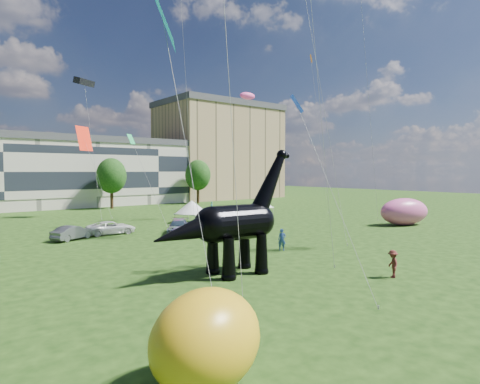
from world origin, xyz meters
TOP-DOWN VIEW (x-y plane):
  - ground at (0.00, 0.00)m, footprint 220.00×220.00m
  - apartment_block at (40.00, 65.00)m, footprint 28.00×18.00m
  - tree_mid_right at (8.00, 53.00)m, footprint 5.20×5.20m
  - tree_far_right at (26.00, 53.00)m, footprint 5.20×5.20m
  - dinosaur_sculpture at (-2.97, 3.95)m, footprint 10.30×2.95m
  - car_grey at (-7.03, 23.80)m, footprint 4.43×3.20m
  - car_white at (-2.86, 24.79)m, footprint 5.04×2.47m
  - car_dark at (2.76, 20.63)m, footprint 4.56×5.37m
  - gazebo_near at (8.66, 27.48)m, footprint 5.49×5.49m
  - gazebo_far at (21.95, 29.25)m, footprint 4.44×4.44m
  - inflatable_pink at (27.83, 9.33)m, footprint 7.35×5.29m
  - inflatable_yellow at (-11.77, -6.31)m, footprint 4.80×4.27m
  - visitors at (-0.34, 13.75)m, footprint 48.85×40.69m

SIDE VIEW (x-z plane):
  - ground at x=0.00m, z-range 0.00..0.00m
  - car_white at x=-2.86m, z-range 0.00..1.38m
  - car_grey at x=-7.03m, z-range 0.00..1.39m
  - car_dark at x=2.76m, z-range 0.00..1.48m
  - visitors at x=-0.34m, z-range -0.04..1.76m
  - inflatable_yellow at x=-11.77m, z-range 0.00..3.05m
  - inflatable_pink at x=27.83m, z-range 0.00..3.32m
  - gazebo_far at x=21.95m, z-range 0.54..3.21m
  - gazebo_near at x=8.66m, z-range 0.58..3.47m
  - dinosaur_sculpture at x=-2.97m, z-range -1.03..7.38m
  - tree_mid_right at x=8.00m, z-range 1.57..11.01m
  - tree_far_right at x=26.00m, z-range 1.57..11.01m
  - apartment_block at x=40.00m, z-range 0.00..22.00m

